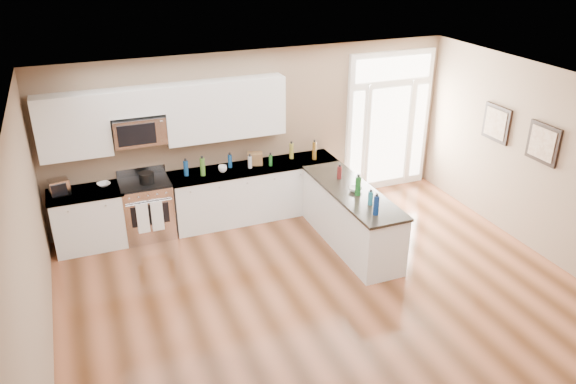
{
  "coord_description": "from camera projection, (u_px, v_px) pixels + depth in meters",
  "views": [
    {
      "loc": [
        -2.84,
        -4.58,
        4.54
      ],
      "look_at": [
        -0.22,
        2.0,
        1.21
      ],
      "focal_mm": 35.0,
      "sensor_mm": 36.0,
      "label": 1
    }
  ],
  "objects": [
    {
      "name": "ground",
      "position": [
        367.0,
        346.0,
        6.73
      ],
      "size": [
        8.0,
        8.0,
        0.0
      ],
      "primitive_type": "plane",
      "color": "#4B2915"
    },
    {
      "name": "room_shell",
      "position": [
        376.0,
        220.0,
        6.0
      ],
      "size": [
        8.0,
        8.0,
        8.0
      ],
      "color": "#866D55",
      "rests_on": "ground"
    },
    {
      "name": "back_cabinet_left",
      "position": [
        89.0,
        221.0,
        8.69
      ],
      "size": [
        1.1,
        0.66,
        0.94
      ],
      "color": "silver",
      "rests_on": "ground"
    },
    {
      "name": "back_cabinet_right",
      "position": [
        255.0,
        193.0,
        9.6
      ],
      "size": [
        2.85,
        0.66,
        0.94
      ],
      "color": "silver",
      "rests_on": "ground"
    },
    {
      "name": "peninsula_cabinet",
      "position": [
        351.0,
        219.0,
        8.74
      ],
      "size": [
        0.69,
        2.32,
        0.94
      ],
      "color": "silver",
      "rests_on": "ground"
    },
    {
      "name": "upper_cabinet_left",
      "position": [
        72.0,
        126.0,
        8.18
      ],
      "size": [
        1.04,
        0.33,
        0.95
      ],
      "primitive_type": "cube",
      "color": "silver",
      "rests_on": "room_shell"
    },
    {
      "name": "upper_cabinet_right",
      "position": [
        225.0,
        109.0,
        8.95
      ],
      "size": [
        1.94,
        0.33,
        0.95
      ],
      "primitive_type": "cube",
      "color": "silver",
      "rests_on": "room_shell"
    },
    {
      "name": "upper_cabinet_short",
      "position": [
        135.0,
        101.0,
        8.37
      ],
      "size": [
        0.82,
        0.33,
        0.4
      ],
      "primitive_type": "cube",
      "color": "silver",
      "rests_on": "room_shell"
    },
    {
      "name": "microwave",
      "position": [
        139.0,
        130.0,
        8.52
      ],
      "size": [
        0.78,
        0.41,
        0.42
      ],
      "color": "silver",
      "rests_on": "room_shell"
    },
    {
      "name": "entry_door",
      "position": [
        388.0,
        122.0,
        10.35
      ],
      "size": [
        1.7,
        0.1,
        2.6
      ],
      "color": "white",
      "rests_on": "ground"
    },
    {
      "name": "wall_art_near",
      "position": [
        496.0,
        123.0,
        9.02
      ],
      "size": [
        0.05,
        0.58,
        0.58
      ],
      "color": "black",
      "rests_on": "room_shell"
    },
    {
      "name": "wall_art_far",
      "position": [
        543.0,
        143.0,
        8.18
      ],
      "size": [
        0.05,
        0.58,
        0.58
      ],
      "color": "black",
      "rests_on": "room_shell"
    },
    {
      "name": "kitchen_range",
      "position": [
        147.0,
        209.0,
        8.97
      ],
      "size": [
        0.77,
        0.69,
        1.08
      ],
      "color": "silver",
      "rests_on": "ground"
    },
    {
      "name": "stockpot",
      "position": [
        147.0,
        177.0,
        8.7
      ],
      "size": [
        0.26,
        0.26,
        0.18
      ],
      "primitive_type": "cylinder",
      "rotation": [
        0.0,
        0.0,
        0.1
      ],
      "color": "black",
      "rests_on": "kitchen_range"
    },
    {
      "name": "toaster_oven",
      "position": [
        59.0,
        187.0,
        8.33
      ],
      "size": [
        0.32,
        0.27,
        0.24
      ],
      "primitive_type": "cube",
      "rotation": [
        0.0,
        0.0,
        0.19
      ],
      "color": "silver",
      "rests_on": "back_cabinet_left"
    },
    {
      "name": "cardboard_box",
      "position": [
        255.0,
        159.0,
        9.41
      ],
      "size": [
        0.29,
        0.25,
        0.2
      ],
      "primitive_type": "cube",
      "rotation": [
        0.0,
        0.0,
        -0.31
      ],
      "color": "brown",
      "rests_on": "back_cabinet_right"
    },
    {
      "name": "bowl_left",
      "position": [
        104.0,
        184.0,
        8.65
      ],
      "size": [
        0.24,
        0.24,
        0.05
      ],
      "primitive_type": "imported",
      "rotation": [
        0.0,
        0.0,
        0.28
      ],
      "color": "white",
      "rests_on": "back_cabinet_left"
    },
    {
      "name": "bowl_peninsula",
      "position": [
        356.0,
        189.0,
        8.47
      ],
      "size": [
        0.26,
        0.26,
        0.06
      ],
      "primitive_type": "imported",
      "rotation": [
        0.0,
        0.0,
        -0.4
      ],
      "color": "white",
      "rests_on": "peninsula_cabinet"
    },
    {
      "name": "cup_counter",
      "position": [
        223.0,
        169.0,
        9.13
      ],
      "size": [
        0.18,
        0.18,
        0.11
      ],
      "primitive_type": "imported",
      "rotation": [
        0.0,
        0.0,
        0.36
      ],
      "color": "white",
      "rests_on": "back_cabinet_right"
    },
    {
      "name": "counter_bottles",
      "position": [
        292.0,
        172.0,
        8.83
      ],
      "size": [
        2.31,
        2.46,
        0.31
      ],
      "color": "#19591E",
      "rests_on": "back_cabinet_right"
    }
  ]
}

